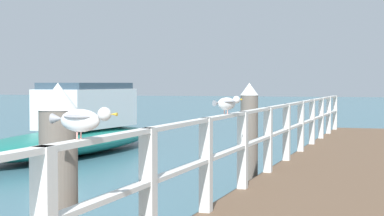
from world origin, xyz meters
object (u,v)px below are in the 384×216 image
seagull_foreground (81,119)px  seagull_background (227,103)px  dock_piling_far (249,137)px  boat_3 (76,130)px  dock_piling_near (59,201)px

seagull_foreground → seagull_background: same height
dock_piling_far → boat_3: bearing=143.2°
boat_3 → dock_piling_near: bearing=-57.9°
dock_piling_near → dock_piling_far: size_ratio=1.00×
dock_piling_near → dock_piling_far: 5.89m
dock_piling_near → boat_3: (-5.37, 9.91, -0.30)m
seagull_foreground → seagull_background: 3.55m
dock_piling_near → seagull_foreground: 0.82m
seagull_foreground → seagull_background: bearing=179.9°
seagull_foreground → boat_3: 11.81m
dock_piling_near → boat_3: size_ratio=0.23×
seagull_background → dock_piling_near: bearing=-69.9°
dock_piling_near → seagull_foreground: bearing=-43.2°
dock_piling_near → seagull_background: (0.38, 3.18, 0.63)m
boat_3 → seagull_foreground: bearing=-57.1°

